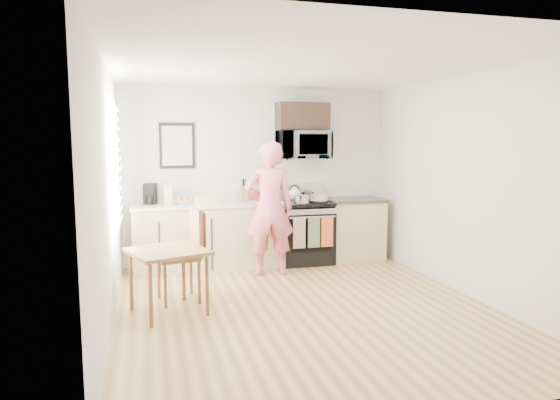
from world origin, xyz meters
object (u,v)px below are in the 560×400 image
object	(u,v)px
microwave	(303,145)
chair	(191,241)
dining_table	(168,257)
range	(305,234)
person	(270,209)
cake	(319,198)

from	to	relation	value
microwave	chair	distance (m)	2.55
microwave	dining_table	size ratio (longest dim) A/B	0.93
range	person	xyz separation A→B (m)	(-0.67, -0.53, 0.47)
dining_table	range	bearing A→B (deg)	39.86
chair	cake	bearing A→B (deg)	23.33
microwave	cake	distance (m)	0.83
dining_table	chair	bearing A→B (deg)	54.82
microwave	cake	size ratio (longest dim) A/B	2.41
person	microwave	bearing A→B (deg)	-131.41
dining_table	chair	size ratio (longest dim) A/B	0.76
microwave	chair	size ratio (longest dim) A/B	0.71
microwave	dining_table	xyz separation A→B (m)	(-2.08, -1.84, -1.15)
range	person	distance (m)	0.98
range	person	world-z (taller)	person
dining_table	cake	world-z (taller)	cake
person	chair	distance (m)	1.41
microwave	person	size ratio (longest dim) A/B	0.42
range	dining_table	world-z (taller)	range
range	microwave	bearing A→B (deg)	90.06
dining_table	chair	world-z (taller)	chair
chair	cake	size ratio (longest dim) A/B	3.38
range	dining_table	size ratio (longest dim) A/B	1.43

